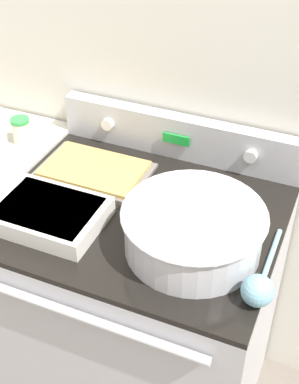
% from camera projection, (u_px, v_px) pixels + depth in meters
% --- Properties ---
extents(kitchen_wall, '(8.00, 0.05, 2.50)m').
position_uv_depth(kitchen_wall, '(189.00, 59.00, 1.62)').
color(kitchen_wall, silver).
rests_on(kitchen_wall, ground_plane).
extents(stove_range, '(0.81, 0.70, 0.94)m').
position_uv_depth(stove_range, '(142.00, 316.00, 1.83)').
color(stove_range, '#BCBCC1').
rests_on(stove_range, ground_plane).
extents(control_panel, '(0.81, 0.07, 0.14)m').
position_uv_depth(control_panel, '(179.00, 136.00, 1.72)').
color(control_panel, '#BCBCC1').
rests_on(control_panel, stove_range).
extents(mixing_bowl, '(0.38, 0.38, 0.12)m').
position_uv_depth(mixing_bowl, '(193.00, 228.00, 1.37)').
color(mixing_bowl, silver).
rests_on(mixing_bowl, stove_range).
extents(casserole_dish, '(0.30, 0.22, 0.05)m').
position_uv_depth(casserole_dish, '(49.00, 213.00, 1.48)').
color(casserole_dish, silver).
rests_on(casserole_dish, stove_range).
extents(baking_tray, '(0.34, 0.22, 0.02)m').
position_uv_depth(baking_tray, '(94.00, 170.00, 1.68)').
color(baking_tray, slate).
rests_on(baking_tray, stove_range).
extents(ladle, '(0.08, 0.31, 0.08)m').
position_uv_depth(ladle, '(259.00, 288.00, 1.26)').
color(ladle, '#7AB2C6').
rests_on(ladle, stove_range).
extents(spice_jar_green_cap, '(0.06, 0.06, 0.09)m').
position_uv_depth(spice_jar_green_cap, '(21.00, 131.00, 1.78)').
color(spice_jar_green_cap, beige).
rests_on(spice_jar_green_cap, side_counter).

